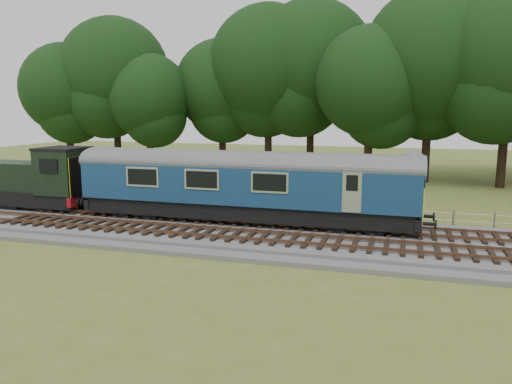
% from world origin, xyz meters
% --- Properties ---
extents(ground, '(120.00, 120.00, 0.00)m').
position_xyz_m(ground, '(0.00, 0.00, 0.00)').
color(ground, '#566525').
rests_on(ground, ground).
extents(ballast, '(70.00, 7.00, 0.35)m').
position_xyz_m(ballast, '(0.00, 0.00, 0.17)').
color(ballast, '#4C4C4F').
rests_on(ballast, ground).
extents(track_north, '(67.20, 2.40, 0.21)m').
position_xyz_m(track_north, '(0.00, 1.40, 0.42)').
color(track_north, black).
rests_on(track_north, ballast).
extents(track_south, '(67.20, 2.40, 0.21)m').
position_xyz_m(track_south, '(0.00, -1.60, 0.42)').
color(track_south, black).
rests_on(track_south, ballast).
extents(fence, '(64.00, 0.12, 1.00)m').
position_xyz_m(fence, '(0.00, 4.50, 0.00)').
color(fence, '#6B6054').
rests_on(fence, ground).
extents(tree_line, '(70.00, 8.00, 18.00)m').
position_xyz_m(tree_line, '(0.00, 22.00, 0.00)').
color(tree_line, black).
rests_on(tree_line, ground).
extents(dmu_railcar, '(18.05, 2.86, 3.88)m').
position_xyz_m(dmu_railcar, '(-4.73, 1.40, 2.61)').
color(dmu_railcar, black).
rests_on(dmu_railcar, ground).
extents(shunter_loco, '(8.92, 2.60, 3.38)m').
position_xyz_m(shunter_loco, '(-18.66, 1.40, 1.97)').
color(shunter_loco, black).
rests_on(shunter_loco, ground).
extents(worker, '(0.74, 0.62, 1.72)m').
position_xyz_m(worker, '(-14.87, 0.69, 1.21)').
color(worker, '#DD490B').
rests_on(worker, ballast).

